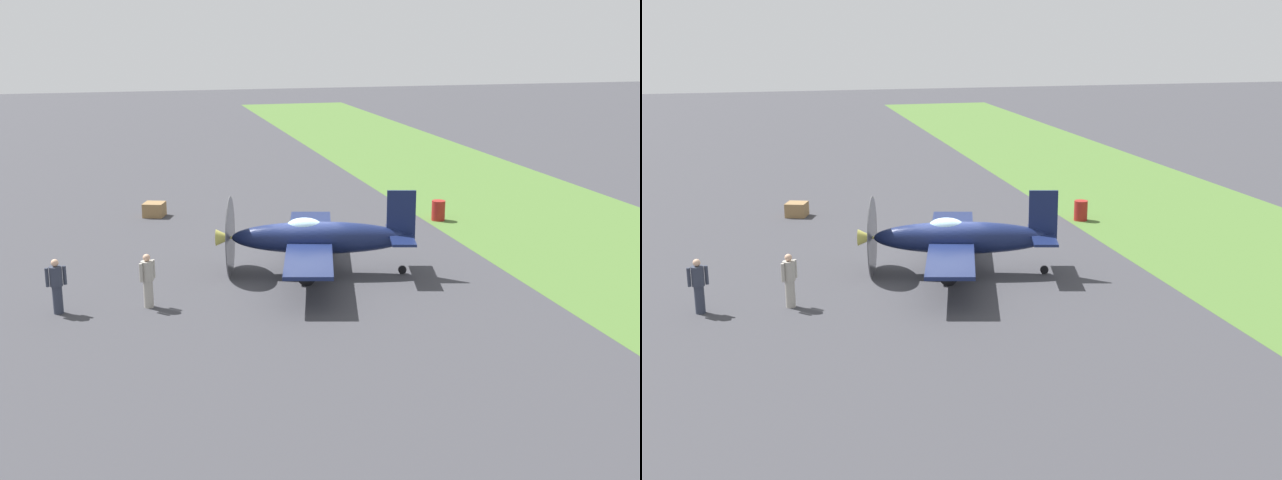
% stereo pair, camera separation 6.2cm
% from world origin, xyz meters
% --- Properties ---
extents(ground_plane, '(160.00, 160.00, 0.00)m').
position_xyz_m(ground_plane, '(0.00, 0.00, 0.00)').
color(ground_plane, '#38383D').
extents(grass_verge, '(120.00, 11.00, 0.01)m').
position_xyz_m(grass_verge, '(0.00, -12.45, 0.00)').
color(grass_verge, '#476B2D').
rests_on(grass_verge, ground).
extents(airplane_lead, '(8.89, 7.12, 3.15)m').
position_xyz_m(airplane_lead, '(-0.50, -0.29, 1.32)').
color(airplane_lead, '#141E47').
rests_on(airplane_lead, ground).
extents(ground_crew_chief, '(0.38, 0.62, 1.73)m').
position_xyz_m(ground_crew_chief, '(-2.57, 8.36, 0.91)').
color(ground_crew_chief, '#2D3342').
rests_on(ground_crew_chief, ground).
extents(ground_crew_mechanic, '(0.46, 0.50, 1.73)m').
position_xyz_m(ground_crew_mechanic, '(-2.67, 5.64, 0.91)').
color(ground_crew_mechanic, '#9E998E').
rests_on(ground_crew_mechanic, ground).
extents(fuel_drum, '(0.60, 0.60, 0.90)m').
position_xyz_m(fuel_drum, '(6.04, -7.55, 0.45)').
color(fuel_drum, maroon).
rests_on(fuel_drum, ground).
extents(supply_crate, '(1.15, 1.15, 0.64)m').
position_xyz_m(supply_crate, '(9.91, 4.79, 0.32)').
color(supply_crate, olive).
rests_on(supply_crate, ground).
extents(runway_marker_cone, '(0.36, 0.36, 0.44)m').
position_xyz_m(runway_marker_cone, '(6.94, -7.82, 0.22)').
color(runway_marker_cone, orange).
rests_on(runway_marker_cone, ground).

